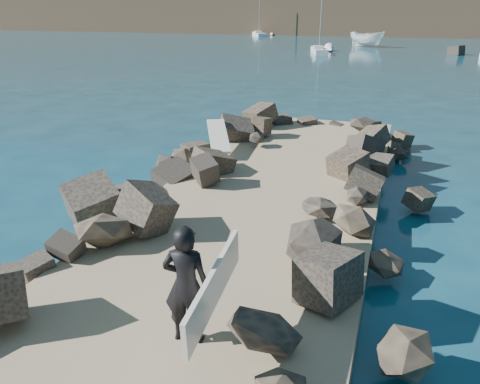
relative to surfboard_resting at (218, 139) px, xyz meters
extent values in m
plane|color=#0F384C|center=(2.79, -4.77, -1.04)|extent=(800.00, 800.00, 0.00)
cube|color=#8C7759|center=(2.79, -6.77, -0.74)|extent=(6.00, 26.00, 0.60)
cube|color=black|center=(-0.11, -6.27, -0.54)|extent=(2.60, 22.00, 1.00)
cube|color=black|center=(5.69, -6.27, -0.54)|extent=(2.60, 22.00, 1.00)
cube|color=beige|center=(0.00, 0.00, 0.00)|extent=(1.72, 2.61, 0.09)
imported|color=silver|center=(0.41, 59.41, 0.09)|extent=(6.13, 4.93, 2.26)
imported|color=black|center=(3.30, -9.77, 0.53)|extent=(0.77, 0.57, 1.94)
cube|color=silver|center=(3.75, -9.77, 0.58)|extent=(0.22, 2.41, 0.76)
cube|color=silver|center=(-22.99, 82.23, -0.79)|extent=(4.91, 7.59, 0.80)
cylinder|color=gray|center=(-22.99, 82.23, 3.76)|extent=(0.12, 0.12, 8.40)
cube|color=silver|center=(-22.99, 81.41, -0.29)|extent=(2.05, 2.46, 0.44)
cube|color=silver|center=(-4.46, 46.87, -0.79)|extent=(3.32, 6.93, 0.80)
cylinder|color=gray|center=(-4.46, 46.87, 3.29)|extent=(0.12, 0.12, 7.46)
cube|color=silver|center=(-4.46, 46.09, -0.29)|extent=(1.57, 2.13, 0.44)
camera|label=1|loc=(5.99, -15.17, 4.38)|focal=35.00mm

